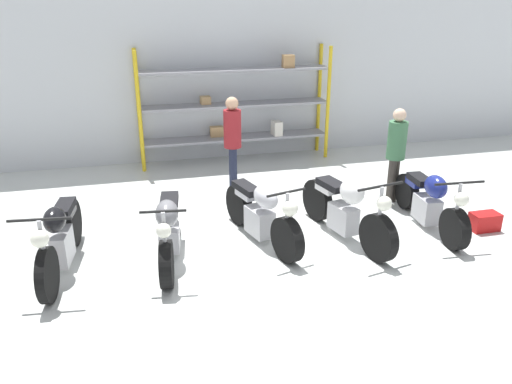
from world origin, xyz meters
TOP-DOWN VIEW (x-y plane):
  - ground_plane at (0.00, 0.00)m, footprint 30.00×30.00m
  - back_wall at (0.00, 4.55)m, footprint 30.00×0.08m
  - shelving_rack at (0.55, 4.18)m, footprint 4.13×0.63m
  - motorcycle_black at (-2.74, 0.01)m, footprint 0.71×2.15m
  - motorcycle_grey at (-1.34, -0.01)m, footprint 0.59×2.09m
  - motorcycle_silver at (0.03, 0.18)m, footprint 0.81×2.02m
  - motorcycle_white at (1.26, -0.04)m, footprint 0.81×2.18m
  - motorcycle_blue at (2.70, 0.01)m, footprint 0.75×2.13m
  - person_browsing at (2.64, 1.07)m, footprint 0.45×0.45m
  - person_near_rack at (0.04, 2.29)m, footprint 0.35×0.35m
  - toolbox at (3.49, -0.31)m, footprint 0.44×0.26m

SIDE VIEW (x-z plane):
  - ground_plane at x=0.00m, z-range 0.00..0.00m
  - toolbox at x=3.49m, z-range 0.00..0.28m
  - motorcycle_blue at x=2.70m, z-range -0.08..0.93m
  - motorcycle_silver at x=0.03m, z-range -0.07..0.94m
  - motorcycle_grey at x=-1.34m, z-range -0.06..0.96m
  - motorcycle_black at x=-2.74m, z-range -0.06..0.99m
  - motorcycle_white at x=1.26m, z-range -0.07..1.02m
  - person_browsing at x=2.64m, z-range 0.15..1.83m
  - person_near_rack at x=0.04m, z-range 0.16..1.94m
  - shelving_rack at x=0.55m, z-range 0.01..2.46m
  - back_wall at x=0.00m, z-range 0.00..3.60m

